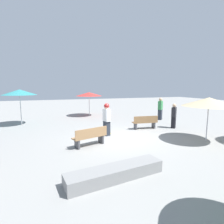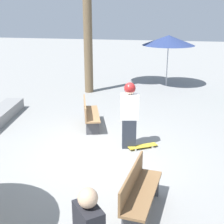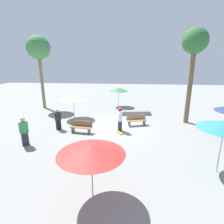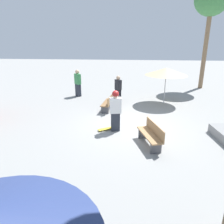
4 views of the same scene
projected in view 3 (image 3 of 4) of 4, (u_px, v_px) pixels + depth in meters
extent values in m
plane|color=gray|center=(113.00, 127.00, 13.66)|extent=(60.00, 60.00, 0.00)
cube|color=#282D38|center=(120.00, 126.00, 12.85)|extent=(0.41, 0.33, 0.80)
cube|color=white|center=(120.00, 116.00, 12.65)|extent=(0.51, 0.35, 0.66)
sphere|color=beige|center=(120.00, 110.00, 12.53)|extent=(0.26, 0.26, 0.26)
sphere|color=maroon|center=(120.00, 110.00, 12.52)|extent=(0.29, 0.29, 0.29)
cube|color=gold|center=(119.00, 132.00, 12.58)|extent=(0.79, 0.59, 0.02)
cylinder|color=silver|center=(122.00, 134.00, 12.41)|extent=(0.06, 0.05, 0.05)
cylinder|color=silver|center=(120.00, 134.00, 12.34)|extent=(0.06, 0.05, 0.05)
cylinder|color=silver|center=(119.00, 131.00, 12.84)|extent=(0.06, 0.05, 0.05)
cylinder|color=silver|center=(117.00, 132.00, 12.77)|extent=(0.06, 0.05, 0.05)
cube|color=gray|center=(135.00, 113.00, 17.08)|extent=(1.02, 3.03, 0.37)
cube|color=#47474C|center=(144.00, 123.00, 14.19)|extent=(0.40, 0.20, 0.40)
cube|color=#47474C|center=(129.00, 124.00, 13.96)|extent=(0.40, 0.20, 0.40)
cube|color=#9E754C|center=(137.00, 120.00, 14.01)|extent=(0.90, 1.66, 0.05)
cube|color=#9E754C|center=(136.00, 117.00, 14.14)|extent=(0.52, 1.54, 0.40)
cube|color=#47474C|center=(89.00, 131.00, 12.44)|extent=(0.40, 0.13, 0.40)
cube|color=#47474C|center=(73.00, 129.00, 12.71)|extent=(0.40, 0.13, 0.40)
cube|color=olive|center=(81.00, 127.00, 12.52)|extent=(0.63, 1.64, 0.05)
cube|color=olive|center=(82.00, 123.00, 12.64)|extent=(0.23, 1.59, 0.40)
cylinder|color=#B7B7BC|center=(118.00, 98.00, 20.08)|extent=(0.05, 0.05, 2.05)
cone|color=#387F4C|center=(119.00, 89.00, 19.82)|extent=(2.17, 2.17, 0.43)
cylinder|color=#B7B7BC|center=(74.00, 108.00, 15.68)|extent=(0.05, 0.05, 2.01)
cone|color=#C6B289|center=(73.00, 97.00, 15.43)|extent=(2.48, 2.48, 0.43)
cylinder|color=#B7B7BC|center=(92.00, 174.00, 6.22)|extent=(0.05, 0.05, 2.06)
cone|color=red|center=(91.00, 149.00, 5.96)|extent=(2.38, 2.38, 0.34)
cylinder|color=#B7B7BC|center=(220.00, 148.00, 7.80)|extent=(0.05, 0.05, 2.36)
cylinder|color=#896B4C|center=(42.00, 81.00, 18.94)|extent=(0.33, 0.33, 6.06)
sphere|color=#428447|center=(38.00, 47.00, 18.02)|extent=(2.42, 2.42, 2.42)
cylinder|color=brown|center=(190.00, 86.00, 14.02)|extent=(0.37, 0.37, 6.19)
sphere|color=#2D6B33|center=(195.00, 41.00, 13.11)|extent=(1.92, 1.92, 1.92)
cube|color=#282D38|center=(25.00, 139.00, 10.59)|extent=(0.45, 0.47, 0.84)
cube|color=#388C4C|center=(23.00, 127.00, 10.39)|extent=(0.52, 0.55, 0.69)
sphere|color=tan|center=(22.00, 119.00, 10.26)|extent=(0.27, 0.27, 0.27)
cube|color=black|center=(59.00, 125.00, 13.18)|extent=(0.40, 0.42, 0.74)
cube|color=#232328|center=(58.00, 116.00, 13.00)|extent=(0.46, 0.49, 0.61)
sphere|color=tan|center=(57.00, 111.00, 12.88)|extent=(0.24, 0.24, 0.24)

